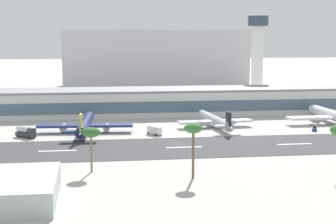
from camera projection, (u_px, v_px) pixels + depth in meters
The scene contains 15 objects.
ground_plane at pixel (177, 144), 183.99m from camera, with size 1400.00×1400.00×0.00m, color #B2AFA8.
runway_strip at pixel (180, 147), 178.33m from camera, with size 800.00×33.89×0.08m, color #38383A.
runway_centreline_dash_3 at pixel (57, 151), 172.91m from camera, with size 12.00×1.20×0.01m, color white.
runway_centreline_dash_4 at pixel (184, 147), 178.53m from camera, with size 12.00×1.20×0.01m, color white.
runway_centreline_dash_5 at pixel (295, 144), 183.73m from camera, with size 12.00×1.20×0.01m, color white.
terminal_building at pixel (143, 102), 253.11m from camera, with size 211.57×25.87×12.01m.
control_tower at pixel (258, 48), 304.91m from camera, with size 12.47×12.47×48.69m.
distant_hotel_block at pixel (156, 58), 398.18m from camera, with size 134.07×30.19×40.59m, color #BCBCC1.
airliner_gold_tail_gate_1 at pixel (85, 125), 204.58m from camera, with size 36.35×46.19×9.64m.
airliner_black_tail_gate_2 at pixel (216, 121), 216.60m from camera, with size 30.55×40.85×8.53m.
service_baggage_tug_0 at pixel (315, 128), 209.41m from camera, with size 2.84×3.57×2.20m.
service_fuel_truck_1 at pixel (26, 132), 195.54m from camera, with size 7.99×7.70×3.95m.
service_box_truck_2 at pixel (155, 130), 201.06m from camera, with size 5.44×6.28×3.25m.
palm_tree_1 at pixel (91, 133), 144.86m from camera, with size 5.00×5.00×12.22m.
palm_tree_2 at pixel (193, 130), 138.19m from camera, with size 4.75×4.75×14.40m.
Camera 1 is at (-28.01, -178.52, 36.39)m, focal length 58.05 mm.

